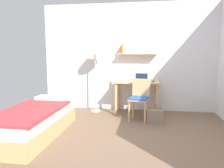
{
  "coord_description": "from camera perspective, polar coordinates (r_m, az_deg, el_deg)",
  "views": [
    {
      "loc": [
        0.35,
        -3.33,
        1.4
      ],
      "look_at": [
        -0.24,
        0.51,
        0.85
      ],
      "focal_mm": 34.72,
      "sensor_mm": 36.0,
      "label": 1
    }
  ],
  "objects": [
    {
      "name": "ground_plane",
      "position": [
        3.62,
        2.64,
        -14.66
      ],
      "size": [
        5.28,
        5.28,
        0.0
      ],
      "primitive_type": "plane",
      "color": "brown"
    },
    {
      "name": "wall_back",
      "position": [
        5.36,
        5.1,
        6.96
      ],
      "size": [
        4.4,
        0.27,
        2.6
      ],
      "color": "white",
      "rests_on": "ground_plane"
    },
    {
      "name": "bed",
      "position": [
        4.0,
        -19.97,
        -9.31
      ],
      "size": [
        0.86,
        1.91,
        0.54
      ],
      "color": "tan",
      "rests_on": "ground_plane"
    },
    {
      "name": "desk",
      "position": [
        5.09,
        6.51,
        -0.86
      ],
      "size": [
        1.02,
        0.58,
        0.76
      ],
      "color": "tan",
      "rests_on": "ground_plane"
    },
    {
      "name": "desk_chair",
      "position": [
        4.6,
        7.29,
        -3.45
      ],
      "size": [
        0.47,
        0.47,
        0.86
      ],
      "color": "tan",
      "rests_on": "ground_plane"
    },
    {
      "name": "standing_lamp",
      "position": [
        5.15,
        -4.53,
        8.24
      ],
      "size": [
        0.4,
        0.4,
        1.61
      ],
      "color": "#B2A893",
      "rests_on": "ground_plane"
    },
    {
      "name": "laptop",
      "position": [
        5.13,
        7.76,
        1.36
      ],
      "size": [
        0.32,
        0.21,
        0.19
      ],
      "color": "#B7BABF",
      "rests_on": "desk"
    },
    {
      "name": "water_bottle",
      "position": [
        5.08,
        1.98,
        2.12
      ],
      "size": [
        0.06,
        0.06,
        0.23
      ],
      "primitive_type": "cylinder",
      "color": "silver",
      "rests_on": "desk"
    },
    {
      "name": "book_stack",
      "position": [
        5.05,
        10.1,
        0.97
      ],
      "size": [
        0.17,
        0.23,
        0.06
      ],
      "color": "purple",
      "rests_on": "desk"
    },
    {
      "name": "handbag",
      "position": [
        4.48,
        11.36,
        -8.3
      ],
      "size": [
        0.33,
        0.12,
        0.44
      ],
      "color": "gray",
      "rests_on": "ground_plane"
    }
  ]
}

